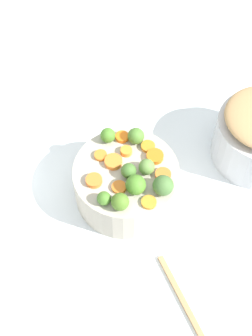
% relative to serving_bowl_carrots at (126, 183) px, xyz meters
% --- Properties ---
extents(tabletop, '(2.40, 2.40, 0.02)m').
position_rel_serving_bowl_carrots_xyz_m(tabletop, '(0.01, 0.05, -0.06)').
color(tabletop, white).
rests_on(tabletop, ground).
extents(serving_bowl_carrots, '(0.23, 0.23, 0.10)m').
position_rel_serving_bowl_carrots_xyz_m(serving_bowl_carrots, '(0.00, 0.00, 0.00)').
color(serving_bowl_carrots, '#B6AC9B').
rests_on(serving_bowl_carrots, tabletop).
extents(carrot_slice_0, '(0.05, 0.05, 0.01)m').
position_rel_serving_bowl_carrots_xyz_m(carrot_slice_0, '(-0.00, -0.07, 0.05)').
color(carrot_slice_0, orange).
rests_on(carrot_slice_0, serving_bowl_carrots).
extents(carrot_slice_1, '(0.04, 0.04, 0.01)m').
position_rel_serving_bowl_carrots_xyz_m(carrot_slice_1, '(-0.03, 0.03, 0.05)').
color(carrot_slice_1, orange).
rests_on(carrot_slice_1, serving_bowl_carrots).
extents(carrot_slice_2, '(0.04, 0.04, 0.01)m').
position_rel_serving_bowl_carrots_xyz_m(carrot_slice_2, '(0.06, 0.03, 0.05)').
color(carrot_slice_2, orange).
rests_on(carrot_slice_2, serving_bowl_carrots).
extents(carrot_slice_3, '(0.04, 0.04, 0.01)m').
position_rel_serving_bowl_carrots_xyz_m(carrot_slice_3, '(-0.09, 0.00, 0.05)').
color(carrot_slice_3, orange).
rests_on(carrot_slice_3, serving_bowl_carrots).
extents(carrot_slice_4, '(0.05, 0.05, 0.01)m').
position_rel_serving_bowl_carrots_xyz_m(carrot_slice_4, '(0.01, 0.07, 0.05)').
color(carrot_slice_4, orange).
rests_on(carrot_slice_4, serving_bowl_carrots).
extents(carrot_slice_5, '(0.04, 0.04, 0.01)m').
position_rel_serving_bowl_carrots_xyz_m(carrot_slice_5, '(0.03, -0.07, 0.05)').
color(carrot_slice_5, orange).
rests_on(carrot_slice_5, serving_bowl_carrots).
extents(carrot_slice_6, '(0.05, 0.05, 0.01)m').
position_rel_serving_bowl_carrots_xyz_m(carrot_slice_6, '(-0.05, -0.06, 0.05)').
color(carrot_slice_6, orange).
rests_on(carrot_slice_6, serving_bowl_carrots).
extents(carrot_slice_7, '(0.05, 0.05, 0.01)m').
position_rel_serving_bowl_carrots_xyz_m(carrot_slice_7, '(0.03, 0.01, 0.05)').
color(carrot_slice_7, orange).
rests_on(carrot_slice_7, serving_bowl_carrots).
extents(carrot_slice_8, '(0.04, 0.04, 0.01)m').
position_rel_serving_bowl_carrots_xyz_m(carrot_slice_8, '(0.08, -0.04, 0.05)').
color(carrot_slice_8, orange).
rests_on(carrot_slice_8, serving_bowl_carrots).
extents(carrot_slice_9, '(0.04, 0.04, 0.01)m').
position_rel_serving_bowl_carrots_xyz_m(carrot_slice_9, '(0.04, -0.02, 0.05)').
color(carrot_slice_9, orange).
rests_on(carrot_slice_9, serving_bowl_carrots).
extents(brussels_sprout_0, '(0.04, 0.04, 0.04)m').
position_rel_serving_bowl_carrots_xyz_m(brussels_sprout_0, '(-0.08, -0.04, 0.07)').
color(brussels_sprout_0, '#466D34').
rests_on(brussels_sprout_0, serving_bowl_carrots).
extents(brussels_sprout_1, '(0.04, 0.04, 0.04)m').
position_rel_serving_bowl_carrots_xyz_m(brussels_sprout_1, '(0.06, -0.06, 0.07)').
color(brussels_sprout_1, '#4D7D2F').
rests_on(brussels_sprout_1, serving_bowl_carrots).
extents(brussels_sprout_2, '(0.03, 0.03, 0.03)m').
position_rel_serving_bowl_carrots_xyz_m(brussels_sprout_2, '(0.09, -0.01, 0.07)').
color(brussels_sprout_2, '#4A8129').
rests_on(brussels_sprout_2, serving_bowl_carrots).
extents(brussels_sprout_3, '(0.04, 0.04, 0.04)m').
position_rel_serving_bowl_carrots_xyz_m(brussels_sprout_3, '(-0.07, 0.05, 0.07)').
color(brussels_sprout_3, '#4E7625').
rests_on(brussels_sprout_3, serving_bowl_carrots).
extents(brussels_sprout_4, '(0.03, 0.03, 0.03)m').
position_rel_serving_bowl_carrots_xyz_m(brussels_sprout_4, '(-0.02, -0.04, 0.07)').
color(brussels_sprout_4, '#5F873E').
rests_on(brussels_sprout_4, serving_bowl_carrots).
extents(brussels_sprout_5, '(0.04, 0.04, 0.04)m').
position_rel_serving_bowl_carrots_xyz_m(brussels_sprout_5, '(-0.05, 0.01, 0.07)').
color(brussels_sprout_5, '#497F27').
rests_on(brussels_sprout_5, serving_bowl_carrots).
extents(brussels_sprout_6, '(0.03, 0.03, 0.03)m').
position_rel_serving_bowl_carrots_xyz_m(brussels_sprout_6, '(-0.01, 0.00, 0.07)').
color(brussels_sprout_6, '#44702D').
rests_on(brussels_sprout_6, serving_bowl_carrots).
extents(brussels_sprout_7, '(0.03, 0.03, 0.03)m').
position_rel_serving_bowl_carrots_xyz_m(brussels_sprout_7, '(-0.04, 0.08, 0.06)').
color(brussels_sprout_7, '#487929').
rests_on(brussels_sprout_7, serving_bowl_carrots).
extents(wooden_spoon, '(0.25, 0.05, 0.01)m').
position_rel_serving_bowl_carrots_xyz_m(wooden_spoon, '(-0.34, 0.04, -0.04)').
color(wooden_spoon, tan).
rests_on(wooden_spoon, tabletop).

